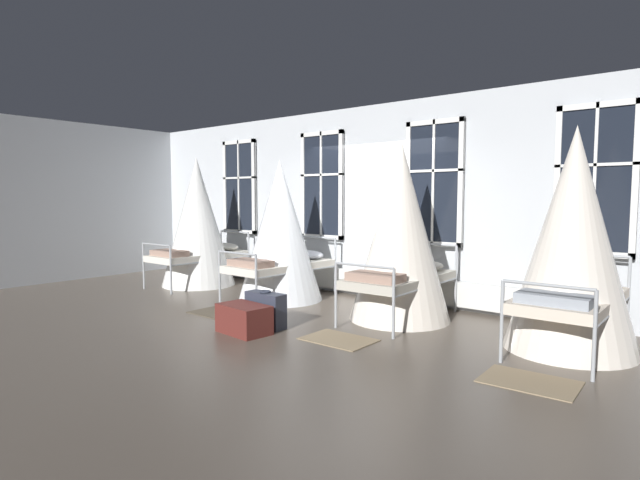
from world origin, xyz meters
TOP-DOWN VIEW (x-y plane):
  - ground at (0.00, 0.00)m, footprint 20.48×20.48m
  - back_wall_with_windows at (0.00, 1.18)m, footprint 11.24×0.10m
  - end_wall_left at (-5.62, -1.52)m, footprint 0.10×6.30m
  - window_bank at (0.00, 1.06)m, footprint 7.27×0.10m
  - cot_first at (-3.20, 0.06)m, footprint 1.34×1.82m
  - cot_second at (-1.07, 0.04)m, footprint 1.34×1.83m
  - cot_third at (1.09, 0.09)m, footprint 1.34×1.83m
  - cot_fourth at (3.20, 0.04)m, footprint 1.34×1.81m
  - rug_second at (-1.06, -1.22)m, footprint 0.81×0.57m
  - rug_third at (1.06, -1.22)m, footprint 0.80×0.56m
  - rug_fourth at (3.18, -1.22)m, footprint 0.82×0.59m
  - suitcase_dark at (0.00, -1.35)m, footprint 0.56×0.22m
  - travel_trunk at (0.00, -1.71)m, footprint 0.68×0.46m

SIDE VIEW (x-z plane):
  - ground at x=0.00m, z-range 0.00..0.00m
  - rug_second at x=-1.06m, z-range 0.00..0.01m
  - rug_third at x=1.06m, z-range 0.00..0.01m
  - rug_fourth at x=3.18m, z-range 0.00..0.01m
  - travel_trunk at x=0.00m, z-range 0.00..0.35m
  - suitcase_dark at x=0.00m, z-range -0.01..0.46m
  - window_bank at x=0.00m, z-range -0.34..2.35m
  - cot_second at x=-1.07m, z-range -0.03..2.19m
  - cot_third at x=1.09m, z-range -0.03..2.32m
  - cot_first at x=-3.20m, z-range -0.03..2.33m
  - cot_fourth at x=3.20m, z-range -0.03..2.35m
  - back_wall_with_windows at x=0.00m, z-range 0.00..3.10m
  - end_wall_left at x=-5.62m, z-range 0.00..3.10m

